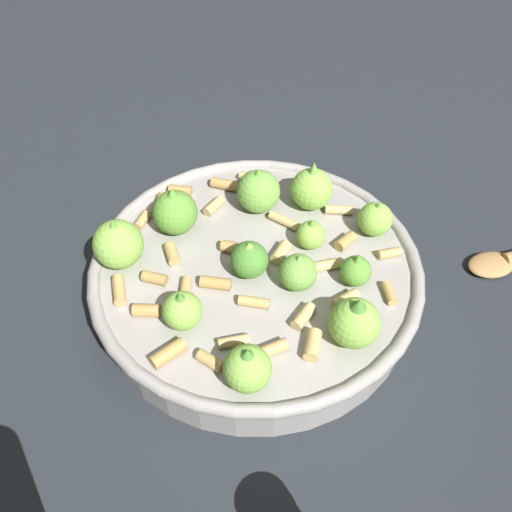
% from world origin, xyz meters
% --- Properties ---
extents(ground_plane, '(2.40, 2.40, 0.00)m').
position_xyz_m(ground_plane, '(0.00, 0.00, 0.00)').
color(ground_plane, '#23282D').
extents(cooking_pan, '(0.32, 0.32, 0.10)m').
position_xyz_m(cooking_pan, '(0.00, -0.00, 0.03)').
color(cooking_pan, '#9E9993').
rests_on(cooking_pan, ground).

